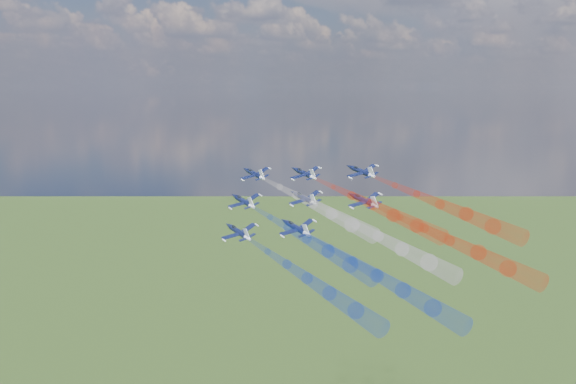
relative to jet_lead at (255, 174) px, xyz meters
The scene contains 16 objects.
jet_lead is the anchor object (origin of this frame).
trail_lead 24.41m from the jet_lead, 18.76° to the right, with size 3.44×39.72×3.44m, color white, non-canonical shape.
jet_inner_left 14.68m from the jet_lead, 60.38° to the right, with size 8.25×10.31×2.75m, color black, non-canonical shape.
trail_inner_left 36.76m from the jet_lead, 33.84° to the right, with size 3.44×39.72×3.44m, color blue, non-canonical shape.
jet_inner_right 12.84m from the jet_lead, 16.90° to the left, with size 8.25×10.31×2.75m, color black, non-canonical shape.
trail_inner_right 35.45m from the jet_lead, ahead, with size 3.44×39.72×3.44m, color red, non-canonical shape.
jet_outer_left 28.04m from the jet_lead, 57.43° to the right, with size 8.25×10.31×2.75m, color black, non-canonical shape.
trail_outer_left 49.54m from the jet_lead, 39.14° to the right, with size 3.44×39.72×3.44m, color blue, non-canonical shape.
jet_center_third 20.52m from the jet_lead, 17.76° to the right, with size 8.25×10.31×2.75m, color black, non-canonical shape.
trail_center_third 44.93m from the jet_lead, 18.30° to the right, with size 3.44×39.72×3.44m, color white, non-canonical shape.
jet_outer_right 26.99m from the jet_lead, 14.30° to the left, with size 8.25×10.31×2.75m, color black, non-canonical shape.
trail_outer_right 48.95m from the jet_lead, ahead, with size 3.44×39.72×3.44m, color red, non-canonical shape.
jet_rear_left 32.30m from the jet_lead, 34.95° to the right, with size 8.25×10.31×2.75m, color black, non-canonical shape.
trail_rear_left 56.16m from the jet_lead, 27.95° to the right, with size 3.44×39.72×3.44m, color blue, non-canonical shape.
jet_rear_right 32.56m from the jet_lead, ahead, with size 8.25×10.31×2.75m, color black, non-canonical shape.
trail_rear_right 56.53m from the jet_lead, 10.81° to the right, with size 3.44×39.72×3.44m, color red, non-canonical shape.
Camera 1 is at (64.86, -138.48, 163.79)m, focal length 41.22 mm.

